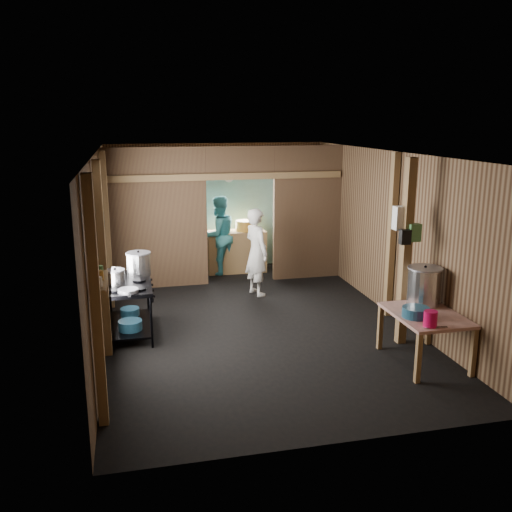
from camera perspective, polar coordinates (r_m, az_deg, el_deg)
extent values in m
cube|color=black|center=(8.82, -0.29, -6.65)|extent=(4.50, 7.00, 0.00)
cube|color=#393532|center=(8.28, -0.32, 10.46)|extent=(4.50, 7.00, 0.00)
cube|color=brown|center=(11.84, -4.03, 5.14)|extent=(4.50, 0.00, 2.60)
cube|color=brown|center=(5.22, 8.18, -6.36)|extent=(4.50, 0.00, 2.60)
cube|color=brown|center=(8.27, -15.70, 0.83)|extent=(0.00, 7.00, 2.60)
cube|color=brown|center=(9.20, 13.51, 2.25)|extent=(0.00, 7.00, 2.60)
cube|color=brown|center=(10.43, -10.12, 3.76)|extent=(1.85, 0.10, 2.60)
cube|color=brown|center=(10.95, 5.24, 4.40)|extent=(1.35, 0.10, 2.60)
cube|color=brown|center=(10.49, -1.63, 9.54)|extent=(1.30, 0.10, 0.60)
cube|color=#72A4A0|center=(11.79, -3.98, 4.86)|extent=(4.40, 0.06, 2.50)
cube|color=brown|center=(11.52, -2.05, 0.49)|extent=(1.20, 0.50, 0.85)
cylinder|color=white|center=(11.70, -2.78, 8.02)|extent=(0.20, 0.03, 0.20)
cube|color=brown|center=(5.76, -16.05, -4.83)|extent=(0.10, 0.12, 2.60)
cube|color=brown|center=(7.49, -15.41, -0.49)|extent=(0.10, 0.12, 2.60)
cube|color=brown|center=(9.44, -14.98, 2.46)|extent=(0.10, 0.12, 2.60)
cube|color=brown|center=(8.99, 13.67, 1.98)|extent=(0.10, 0.12, 2.60)
cube|color=brown|center=(7.89, 15.05, 0.26)|extent=(0.12, 0.12, 2.60)
cube|color=brown|center=(10.42, -2.92, 8.12)|extent=(4.40, 0.12, 0.12)
cylinder|color=gray|center=(8.59, -15.48, 3.71)|extent=(0.03, 0.34, 0.34)
cylinder|color=black|center=(9.00, -15.34, 3.52)|extent=(0.03, 0.30, 0.30)
cube|color=brown|center=(6.21, -15.62, -2.49)|extent=(0.14, 0.80, 0.03)
cylinder|color=white|center=(5.95, -15.76, -2.55)|extent=(0.07, 0.07, 0.10)
cylinder|color=#B37A26|center=(6.19, -15.66, -1.91)|extent=(0.08, 0.08, 0.10)
cylinder|color=#427F44|center=(6.40, -15.58, -1.38)|extent=(0.06, 0.06, 0.10)
cube|color=white|center=(7.84, 14.67, 3.79)|extent=(0.22, 0.15, 0.32)
cube|color=#427F44|center=(7.81, 15.84, 2.33)|extent=(0.16, 0.12, 0.24)
cube|color=black|center=(7.74, 14.98, 1.90)|extent=(0.14, 0.10, 0.20)
cylinder|color=#B9B8BB|center=(8.70, -14.10, -1.53)|extent=(0.21, 0.21, 0.11)
cylinder|color=navy|center=(8.22, -12.72, -6.91)|extent=(0.34, 0.34, 0.14)
cylinder|color=navy|center=(8.81, -12.76, -5.58)|extent=(0.29, 0.29, 0.11)
cylinder|color=navy|center=(7.31, 16.00, -5.53)|extent=(0.38, 0.38, 0.13)
cylinder|color=#B70940|center=(7.03, 17.39, -6.15)|extent=(0.17, 0.17, 0.19)
cube|color=#B9B8BB|center=(7.03, 17.85, -6.96)|extent=(0.30, 0.06, 0.01)
cylinder|color=#B37A26|center=(11.45, -1.13, 3.12)|extent=(0.38, 0.38, 0.21)
cylinder|color=#9A2D34|center=(11.37, -3.63, 2.85)|extent=(0.12, 0.12, 0.15)
imported|color=silver|center=(9.92, 0.05, 0.41)|extent=(0.54, 0.66, 1.57)
imported|color=teal|center=(11.29, -3.84, 2.12)|extent=(0.96, 0.87, 1.60)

